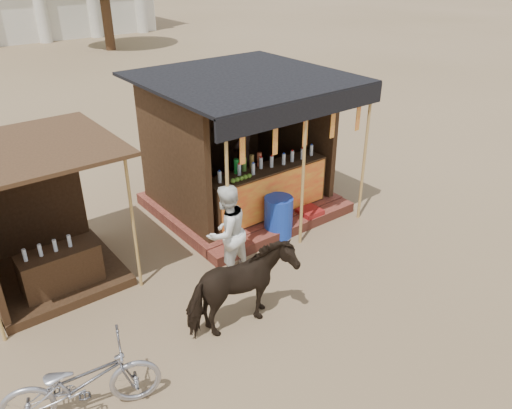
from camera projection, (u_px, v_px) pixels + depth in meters
The scene contains 9 objects.
ground at pixel (319, 305), 7.71m from camera, with size 120.00×120.00×0.00m, color #846B4C.
main_stall at pixel (243, 162), 10.14m from camera, with size 3.60×3.61×2.78m.
secondary_stall at pixel (34, 237), 7.88m from camera, with size 2.40×2.40×2.38m.
cow at pixel (241, 290), 6.98m from camera, with size 0.71×1.57×1.32m, color black.
motorbike at pixel (81, 383), 5.74m from camera, with size 0.63×1.81×0.95m, color #96969E.
bystander at pixel (227, 232), 8.08m from camera, with size 0.79×0.62×1.64m, color white.
blue_barrel at pixel (278, 217), 9.39m from camera, with size 0.54×0.54×0.80m, color #1639AC.
red_crate at pixel (310, 216), 9.95m from camera, with size 0.43×0.41×0.30m, color maroon.
cooler at pixel (306, 195), 10.58m from camera, with size 0.73×0.59×0.46m.
Camera 1 is at (-4.50, -4.25, 4.96)m, focal length 35.00 mm.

